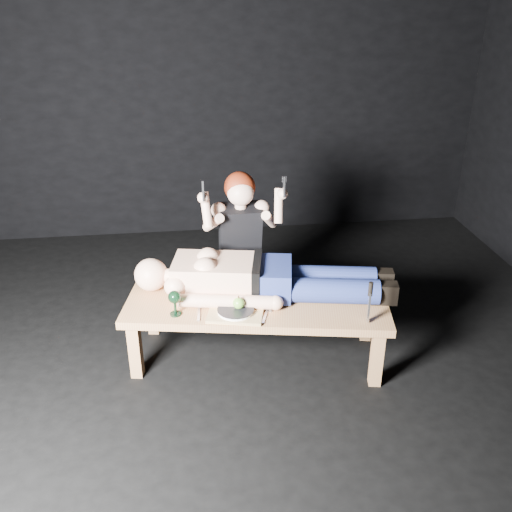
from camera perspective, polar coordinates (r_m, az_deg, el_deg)
The scene contains 13 objects.
ground at distance 3.84m, azimuth 0.23°, elevation -12.00°, with size 5.00×5.00×0.00m, color black.
back_wall at distance 5.58m, azimuth -3.21°, elevation 17.08°, with size 5.00×5.00×0.00m, color black.
table at distance 3.90m, azimuth 0.09°, elevation -7.27°, with size 1.72×0.65×0.45m, color #9C7747.
lying_man at distance 3.79m, azimuth 1.04°, elevation -1.82°, with size 1.88×0.57×0.29m, color beige, non-canonical shape.
kneeling_woman at distance 4.20m, azimuth -1.71°, elevation 1.29°, with size 0.65×0.73×1.22m, color black, non-canonical shape.
serving_tray at distance 3.62m, azimuth -2.05°, elevation -5.74°, with size 0.34×0.25×0.02m, color tan.
plate at distance 3.61m, azimuth -2.06°, elevation -5.48°, with size 0.23×0.23×0.02m, color white.
apple at distance 3.60m, azimuth -1.74°, elevation -4.75°, with size 0.07×0.07×0.07m, color #69A430.
goblet at distance 3.62m, azimuth -8.13°, elevation -4.68°, with size 0.08×0.08×0.17m, color black, non-canonical shape.
fork_flat at distance 3.65m, azimuth -5.74°, elevation -5.73°, with size 0.02×0.18×0.01m, color #B2B2B7.
knife_flat at distance 3.61m, azimuth 0.93°, elevation -6.00°, with size 0.02×0.18×0.01m, color #B2B2B7.
spoon_flat at distance 3.69m, azimuth 0.42°, elevation -5.18°, with size 0.02×0.18×0.01m, color #B2B2B7.
carving_knife at distance 3.54m, azimuth 11.27°, elevation -4.61°, with size 0.04×0.04×0.28m, color #B2B2B7, non-canonical shape.
Camera 1 is at (-0.39, -3.00, 2.37)m, focal length 39.96 mm.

